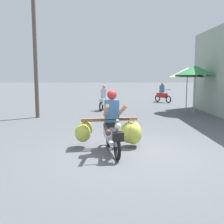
# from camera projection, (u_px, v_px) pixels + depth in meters

# --- Properties ---
(ground_plane) EXTENTS (120.00, 120.00, 0.00)m
(ground_plane) POSITION_uv_depth(u_px,v_px,m) (132.00, 153.00, 6.71)
(ground_plane) COLOR #56595E
(motorbike_main_loaded) EXTENTS (1.87, 1.75, 1.58)m
(motorbike_main_loaded) POSITION_uv_depth(u_px,v_px,m) (115.00, 130.00, 7.02)
(motorbike_main_loaded) COLOR black
(motorbike_main_loaded) RESTS_ON ground
(motorbike_distant_ahead_left) EXTENTS (0.71, 1.55, 1.40)m
(motorbike_distant_ahead_left) POSITION_uv_depth(u_px,v_px,m) (104.00, 100.00, 14.69)
(motorbike_distant_ahead_left) COLOR black
(motorbike_distant_ahead_left) RESTS_ON ground
(motorbike_distant_ahead_right) EXTENTS (0.95, 1.42, 1.40)m
(motorbike_distant_ahead_right) POSITION_uv_depth(u_px,v_px,m) (162.00, 94.00, 18.87)
(motorbike_distant_ahead_right) COLOR black
(motorbike_distant_ahead_right) RESTS_ON ground
(market_umbrella_near_shop) EXTENTS (2.00, 2.00, 2.41)m
(market_umbrella_near_shop) POSITION_uv_depth(u_px,v_px,m) (195.00, 70.00, 13.26)
(market_umbrella_near_shop) COLOR #99999E
(market_umbrella_near_shop) RESTS_ON ground
(market_umbrella_further_along) EXTENTS (1.83, 1.83, 2.31)m
(market_umbrella_further_along) POSITION_uv_depth(u_px,v_px,m) (187.00, 72.00, 13.64)
(market_umbrella_further_along) COLOR #99999E
(market_umbrella_further_along) RESTS_ON ground
(utility_pole) EXTENTS (0.18, 0.18, 6.81)m
(utility_pole) POSITION_uv_depth(u_px,v_px,m) (35.00, 42.00, 11.77)
(utility_pole) COLOR brown
(utility_pole) RESTS_ON ground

